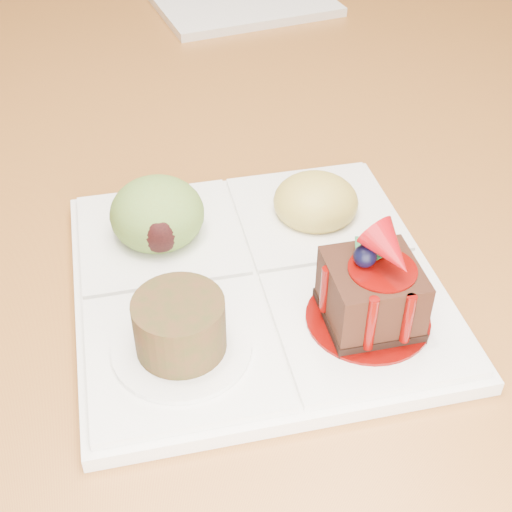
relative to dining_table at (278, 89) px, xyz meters
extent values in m
plane|color=#5A3219|center=(0.00, 0.00, -0.68)|extent=(6.00, 6.00, 0.00)
cube|color=olive|center=(0.00, 0.00, 0.05)|extent=(1.00, 1.80, 0.04)
cylinder|color=olive|center=(-0.44, 0.84, -0.33)|extent=(0.06, 0.06, 0.71)
cylinder|color=olive|center=(0.44, 0.84, -0.33)|extent=(0.06, 0.06, 0.71)
cube|color=white|center=(-0.12, -0.47, 0.07)|extent=(0.29, 0.29, 0.01)
cube|color=white|center=(-0.05, -0.53, 0.08)|extent=(0.14, 0.14, 0.01)
cube|color=white|center=(-0.18, -0.54, 0.08)|extent=(0.14, 0.14, 0.01)
cube|color=white|center=(-0.19, -0.40, 0.08)|extent=(0.14, 0.14, 0.01)
cube|color=white|center=(-0.05, -0.40, 0.08)|extent=(0.14, 0.14, 0.01)
cylinder|color=#5B0503|center=(-0.05, -0.53, 0.09)|extent=(0.09, 0.09, 0.00)
cube|color=black|center=(-0.05, -0.53, 0.09)|extent=(0.07, 0.07, 0.01)
cube|color=black|center=(-0.05, -0.53, 0.11)|extent=(0.06, 0.06, 0.04)
cylinder|color=#5B0503|center=(-0.05, -0.53, 0.13)|extent=(0.05, 0.05, 0.00)
sphere|color=black|center=(-0.06, -0.53, 0.14)|extent=(0.02, 0.02, 0.02)
cone|color=#980910|center=(-0.04, -0.54, 0.15)|extent=(0.05, 0.05, 0.04)
cube|color=#134C22|center=(-0.05, -0.52, 0.14)|extent=(0.02, 0.02, 0.01)
cube|color=#134C22|center=(-0.05, -0.52, 0.14)|extent=(0.01, 0.02, 0.01)
cylinder|color=#5B0503|center=(-0.06, -0.56, 0.11)|extent=(0.01, 0.01, 0.05)
cylinder|color=#5B0503|center=(-0.03, -0.56, 0.11)|extent=(0.01, 0.01, 0.04)
cylinder|color=#5B0503|center=(-0.08, -0.52, 0.11)|extent=(0.01, 0.01, 0.04)
cylinder|color=white|center=(-0.18, -0.54, 0.09)|extent=(0.10, 0.10, 0.00)
cylinder|color=#502816|center=(-0.18, -0.54, 0.11)|extent=(0.06, 0.06, 0.04)
cylinder|color=#3F1B0D|center=(-0.18, -0.54, 0.12)|extent=(0.05, 0.05, 0.00)
ellipsoid|color=#578335|center=(-0.19, -0.40, 0.10)|extent=(0.08, 0.08, 0.06)
ellipsoid|color=black|center=(-0.19, -0.43, 0.10)|extent=(0.04, 0.03, 0.03)
ellipsoid|color=#B2A140|center=(-0.05, -0.40, 0.09)|extent=(0.07, 0.07, 0.04)
cube|color=#C05E0E|center=(-0.04, -0.39, 0.10)|extent=(0.02, 0.02, 0.02)
cube|color=#4B7419|center=(-0.05, -0.38, 0.10)|extent=(0.02, 0.02, 0.02)
cube|color=#C05E0E|center=(-0.07, -0.39, 0.10)|extent=(0.02, 0.02, 0.01)
cube|color=#4B7419|center=(-0.06, -0.41, 0.10)|extent=(0.02, 0.02, 0.02)
cube|color=#C05E0E|center=(-0.05, -0.41, 0.10)|extent=(0.02, 0.02, 0.01)
camera|label=1|loc=(-0.20, -0.88, 0.45)|focal=50.00mm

